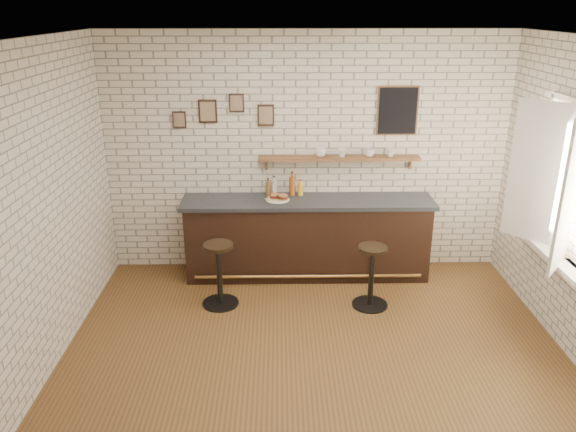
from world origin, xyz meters
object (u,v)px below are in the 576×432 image
Objects in this scene: shelf_cup_c at (369,153)px; bitters_bottle_brown at (268,188)px; sandwich_plate at (278,200)px; book_lower at (552,253)px; bitters_bottle_white at (274,188)px; book_upper at (552,250)px; ciabatta_sandwich at (279,196)px; bar_counter at (307,237)px; condiment_bottle_yellow at (301,189)px; bar_stool_right at (371,274)px; shelf_cup_b at (342,153)px; bitters_bottle_amber at (292,186)px; shelf_cup_d at (390,153)px; shelf_cup_a at (321,153)px; bar_stool_left at (219,272)px.

bitters_bottle_brown is at bearing 113.39° from shelf_cup_c.
book_lower is at bearing -27.87° from sandwich_plate.
bitters_bottle_white is 3.22m from book_upper.
ciabatta_sandwich is 1.11× the size of book_upper.
condiment_bottle_yellow is at bearing 115.12° from bar_counter.
bitters_bottle_white is 1.16× the size of book_lower.
book_upper is at bearing 105.53° from book_lower.
bar_stool_right is at bearing -42.26° from bitters_bottle_white.
book_upper reaches higher than book_lower.
condiment_bottle_yellow is 1.45m from bar_stool_right.
shelf_cup_b reaches higher than bitters_bottle_brown.
shelf_cup_c reaches higher than sandwich_plate.
bitters_bottle_amber is at bearing 45.79° from sandwich_plate.
shelf_cup_d is 2.20m from book_upper.
bitters_bottle_brown is at bearing 160.44° from shelf_cup_a.
book_lower reaches higher than bar_stool_left.
ciabatta_sandwich is at bearing 150.45° from shelf_cup_b.
bar_counter is 29.14× the size of shelf_cup_d.
bitters_bottle_brown is 0.30× the size of bar_stool_left.
bitters_bottle_amber reaches higher than bitters_bottle_white.
bitters_bottle_brown is at bearing 125.21° from ciabatta_sandwich.
bar_counter is 13.82× the size of book_upper.
sandwich_plate is 2.39× the size of shelf_cup_c.
shelf_cup_c is at bearing -44.50° from shelf_cup_b.
sandwich_plate is at bearing 122.72° from shelf_cup_c.
bitters_bottle_white is (-0.05, 0.18, 0.10)m from sandwich_plate.
bar_counter is 0.66m from ciabatta_sandwich.
shelf_cup_d is (0.33, 1.03, 1.15)m from bar_stool_right.
shelf_cup_c reaches higher than bar_stool_left.
book_lower is at bearing -84.91° from shelf_cup_b.
sandwich_plate is (-0.37, -0.01, 0.51)m from bar_counter.
shelf_cup_c is at bearing 1.20° from bitters_bottle_white.
bitters_bottle_white is 1.50m from shelf_cup_d.
book_lower is at bearing -29.73° from bitters_bottle_brown.
bar_counter reaches higher than bar_stool_left.
bar_stool_left is at bearing -175.89° from book_lower.
condiment_bottle_yellow reaches higher than sandwich_plate.
bar_stool_left is (-0.62, -0.94, -0.71)m from bitters_bottle_white.
sandwich_plate is at bearing 167.50° from shelf_cup_d.
bitters_bottle_amber is at bearing 131.22° from bar_stool_right.
shelf_cup_c is 0.26m from shelf_cup_d.
condiment_bottle_yellow is at bearing 32.84° from sandwich_plate.
bar_counter is 0.75m from bitters_bottle_white.
bitters_bottle_amber reaches higher than ciabatta_sandwich.
shelf_cup_a reaches higher than bar_counter.
shelf_cup_a reaches higher than bitters_bottle_brown.
bar_counter is 10.10× the size of bitters_bottle_amber.
shelf_cup_b reaches higher than shelf_cup_d.
shelf_cup_b is at bearing 155.12° from book_lower.
shelf_cup_a is at bearing 38.96° from bar_stool_left.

